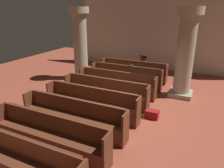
% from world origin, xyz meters
% --- Properties ---
extents(ground_plane, '(19.20, 19.20, 0.00)m').
position_xyz_m(ground_plane, '(0.00, 0.00, 0.00)').
color(ground_plane, '#9E4733').
extents(back_wall, '(10.00, 0.16, 4.50)m').
position_xyz_m(back_wall, '(0.00, 6.08, 2.25)').
color(back_wall, beige).
rests_on(back_wall, ground).
extents(pew_row_0, '(3.40, 0.46, 0.95)m').
position_xyz_m(pew_row_0, '(-0.71, 3.51, 0.51)').
color(pew_row_0, brown).
rests_on(pew_row_0, ground).
extents(pew_row_1, '(3.40, 0.46, 0.95)m').
position_xyz_m(pew_row_1, '(-0.71, 2.46, 0.51)').
color(pew_row_1, brown).
rests_on(pew_row_1, ground).
extents(pew_row_2, '(3.40, 0.47, 0.95)m').
position_xyz_m(pew_row_2, '(-0.71, 1.42, 0.51)').
color(pew_row_2, brown).
rests_on(pew_row_2, ground).
extents(pew_row_3, '(3.40, 0.46, 0.95)m').
position_xyz_m(pew_row_3, '(-0.71, 0.37, 0.51)').
color(pew_row_3, brown).
rests_on(pew_row_3, ground).
extents(pew_row_4, '(3.40, 0.46, 0.95)m').
position_xyz_m(pew_row_4, '(-0.71, -0.67, 0.51)').
color(pew_row_4, brown).
rests_on(pew_row_4, ground).
extents(pew_row_5, '(3.40, 0.47, 0.95)m').
position_xyz_m(pew_row_5, '(-0.71, -1.72, 0.51)').
color(pew_row_5, brown).
rests_on(pew_row_5, ground).
extents(pew_row_6, '(3.40, 0.46, 0.95)m').
position_xyz_m(pew_row_6, '(-0.71, -2.77, 0.51)').
color(pew_row_6, brown).
rests_on(pew_row_6, ground).
extents(pew_row_7, '(3.40, 0.46, 0.95)m').
position_xyz_m(pew_row_7, '(-0.71, -3.81, 0.51)').
color(pew_row_7, brown).
rests_on(pew_row_7, ground).
extents(pillar_aisle_side, '(0.98, 0.98, 3.53)m').
position_xyz_m(pillar_aisle_side, '(1.82, 2.37, 1.84)').
color(pillar_aisle_side, '#9F967E').
rests_on(pillar_aisle_side, ground).
extents(pillar_far_side, '(0.98, 0.98, 3.53)m').
position_xyz_m(pillar_far_side, '(-3.19, 2.54, 1.84)').
color(pillar_far_side, '#9F967E').
rests_on(pillar_far_side, ground).
extents(lectern, '(0.48, 0.45, 1.08)m').
position_xyz_m(lectern, '(-0.52, 4.63, 0.45)').
color(lectern, '#562B1A').
rests_on(lectern, ground).
extents(hymn_book, '(0.16, 0.18, 0.03)m').
position_xyz_m(hymn_book, '(-0.51, 2.65, 0.97)').
color(hymn_book, '#194723').
rests_on(hymn_book, pew_row_1).
extents(kneeler_box_red, '(0.44, 0.27, 0.28)m').
position_xyz_m(kneeler_box_red, '(1.23, -0.02, 0.14)').
color(kneeler_box_red, maroon).
rests_on(kneeler_box_red, ground).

